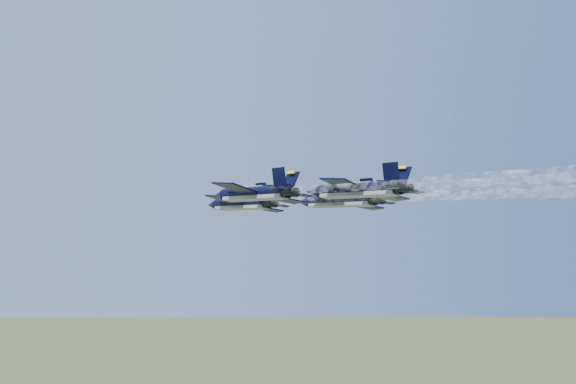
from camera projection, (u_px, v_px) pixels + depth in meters
name	position (u px, v px, depth m)	size (l,w,h in m)	color
jet_lead	(240.00, 204.00, 108.98)	(14.31, 19.57, 4.41)	black
jet_left	(253.00, 194.00, 92.23)	(14.31, 19.57, 4.41)	black
jet_right	(339.00, 201.00, 103.41)	(14.31, 19.57, 4.41)	black
jet_slot	(356.00, 190.00, 87.69)	(14.31, 19.57, 4.41)	black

